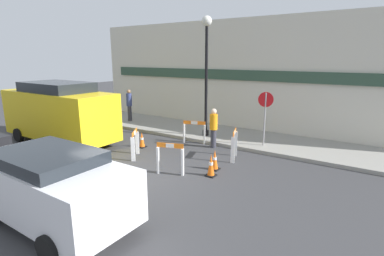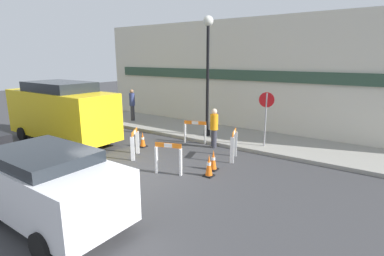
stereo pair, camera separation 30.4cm
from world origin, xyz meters
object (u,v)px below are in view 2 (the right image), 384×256
object	(u,v)px
person_pedestrian	(132,104)
work_van	(62,110)
parked_car_1	(45,181)
stop_sign	(266,110)
streetlamp_post	(208,61)
person_worker	(214,127)

from	to	relation	value
person_pedestrian	work_van	distance (m)	4.52
parked_car_1	stop_sign	bearing A→B (deg)	76.40
streetlamp_post	parked_car_1	xyz separation A→B (m)	(0.85, -8.11, -2.55)
streetlamp_post	stop_sign	distance (m)	3.38
person_worker	parked_car_1	bearing A→B (deg)	10.79
stop_sign	person_worker	world-z (taller)	stop_sign
person_pedestrian	parked_car_1	world-z (taller)	person_pedestrian
person_worker	streetlamp_post	bearing A→B (deg)	-124.21
person_worker	work_van	world-z (taller)	work_van
streetlamp_post	person_worker	bearing A→B (deg)	-46.26
streetlamp_post	person_pedestrian	bearing A→B (deg)	175.65
stop_sign	person_worker	size ratio (longest dim) A/B	1.34
person_pedestrian	parked_car_1	xyz separation A→B (m)	(6.11, -8.51, -0.15)
work_van	parked_car_1	bearing A→B (deg)	-34.90
streetlamp_post	parked_car_1	size ratio (longest dim) A/B	1.25
stop_sign	work_van	world-z (taller)	work_van
stop_sign	person_worker	distance (m)	2.17
streetlamp_post	person_worker	size ratio (longest dim) A/B	3.20
stop_sign	person_pedestrian	size ratio (longest dim) A/B	1.24
streetlamp_post	parked_car_1	distance (m)	8.55
work_van	person_pedestrian	bearing A→B (deg)	94.43
person_pedestrian	parked_car_1	size ratio (longest dim) A/B	0.42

